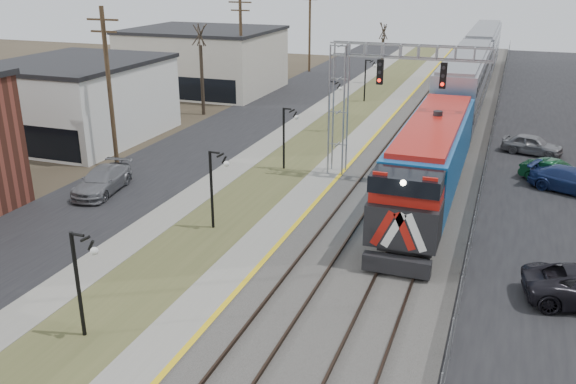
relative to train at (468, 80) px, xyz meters
The scene contains 19 objects.
street_west 22.03m from the train, 141.12° to the right, with size 7.00×120.00×0.04m, color black.
sidewalk 18.77m from the train, 132.36° to the right, with size 2.00×120.00×0.08m, color gray.
grass_median 16.92m from the train, 124.72° to the right, with size 4.00×120.00×0.06m, color #494D29.
platform 15.42m from the train, 115.37° to the right, with size 2.00×120.00×0.24m, color gray.
ballast_bed 14.07m from the train, 96.24° to the right, with size 8.00×120.00×0.20m, color #595651.
platform_edge 15.05m from the train, 112.29° to the right, with size 0.24×120.00×0.01m, color gold.
track_near 14.39m from the train, 104.32° to the right, with size 1.58×120.00×0.15m.
track_far 13.96m from the train, 90.00° to the right, with size 1.58×120.00×0.15m.
train is the anchor object (origin of this frame).
signal_gantry 21.33m from the train, 101.67° to the right, with size 9.00×1.07×8.15m.
lampposts 31.88m from the train, 107.34° to the right, with size 0.14×62.14×4.00m.
utility_poles 31.09m from the train, 130.15° to the right, with size 0.28×80.28×10.00m.
fence 14.13m from the train, 78.86° to the right, with size 0.04×120.00×1.60m, color gray.
buildings_west 36.09m from the train, 137.24° to the right, with size 14.00×67.00×7.00m.
bare_trees 20.64m from the train, 151.66° to the right, with size 12.30×42.30×5.95m.
car_lot_d 20.62m from the train, 68.55° to the right, with size 1.95×4.81×1.39m, color navy.
car_lot_e 13.19m from the train, 65.35° to the right, with size 1.61×4.01×1.37m, color slate.
car_lot_f 19.05m from the train, 69.39° to the right, with size 1.39×3.99×1.32m, color #0B391D.
car_street_b 33.48m from the train, 122.06° to the right, with size 1.95×4.80×1.39m, color slate.
Camera 1 is at (9.02, -6.73, 12.22)m, focal length 38.00 mm.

